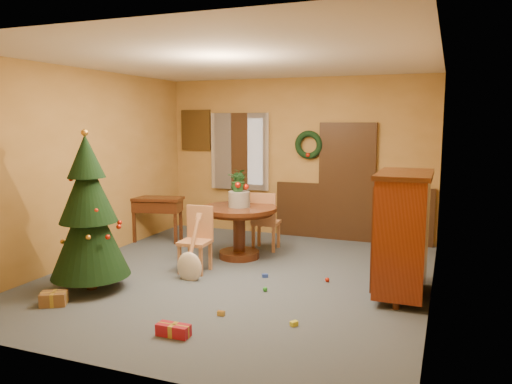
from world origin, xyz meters
The scene contains 21 objects.
room_envelope centered at (0.21, 2.70, 1.12)m, with size 5.50×5.50×5.50m.
dining_table centered at (-0.37, 0.92, 0.57)m, with size 1.18×1.18×0.81m.
urn centered at (-0.37, 0.92, 0.93)m, with size 0.33×0.33×0.24m, color slate.
centerpiece_plant centered at (-0.37, 0.92, 1.22)m, with size 0.32×0.27×0.35m, color #1E4C23.
chair_near centered at (-0.66, 0.08, 0.50)m, with size 0.42×0.42×0.93m.
chair_far centered at (-0.15, 1.48, 0.52)m, with size 0.46×0.46×0.97m.
guitar centered at (-0.55, -0.34, 0.43)m, with size 0.37×0.17×0.87m, color beige, non-canonical shape.
plant_stand centered at (-0.81, 1.90, 0.50)m, with size 0.31×0.31×0.80m.
stand_plant centered at (-0.81, 1.90, 1.02)m, with size 0.25×0.20×0.45m, color #19471E.
christmas_tree centered at (-1.54, -1.12, 0.96)m, with size 0.98×0.98×2.03m.
writing_desk centered at (-2.15, 1.40, 0.60)m, with size 0.97×0.63×0.79m.
sideboard centered at (2.15, 0.06, 0.81)m, with size 0.63×1.19×1.52m.
gift_a centered at (-1.57, -1.74, 0.08)m, with size 0.35×0.33×0.16m.
gift_b centered at (-1.62, -0.99, 0.10)m, with size 0.23×0.23×0.20m.
gift_c centered at (-2.15, -0.25, 0.07)m, with size 0.31×0.27×0.14m.
gift_d centered at (0.16, -1.97, 0.06)m, with size 0.35×0.14×0.12m.
toy_a centered at (0.36, 0.12, 0.03)m, with size 0.08×0.05×0.05m, color #2744AB.
toy_b centered at (0.56, -0.41, 0.03)m, with size 0.06×0.06×0.06m, color #27902C.
toy_c centered at (1.21, -1.29, 0.03)m, with size 0.08×0.05×0.05m, color yellow.
toy_d centered at (1.20, 0.24, 0.03)m, with size 0.06×0.06×0.06m, color red.
toy_e centered at (0.38, -1.32, 0.03)m, with size 0.08×0.05×0.05m, color gold.
Camera 1 is at (2.64, -6.06, 2.12)m, focal length 35.00 mm.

